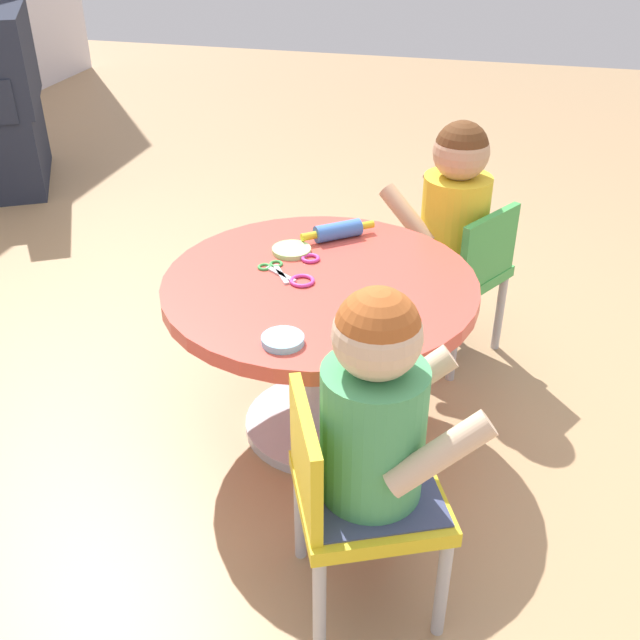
% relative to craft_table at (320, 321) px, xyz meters
% --- Properties ---
extents(ground_plane, '(10.00, 10.00, 0.00)m').
position_rel_craft_table_xyz_m(ground_plane, '(0.00, 0.00, -0.37)').
color(ground_plane, tan).
extents(craft_table, '(0.84, 0.84, 0.49)m').
position_rel_craft_table_xyz_m(craft_table, '(0.00, 0.00, 0.00)').
color(craft_table, silver).
rests_on(craft_table, ground).
extents(child_chair_left, '(0.40, 0.40, 0.54)m').
position_rel_craft_table_xyz_m(child_chair_left, '(-0.56, -0.21, -0.06)').
color(child_chair_left, '#B7B7BC').
rests_on(child_chair_left, ground).
extents(seated_child_left, '(0.39, 0.43, 0.51)m').
position_rel_craft_table_xyz_m(seated_child_left, '(-0.54, -0.25, 0.16)').
color(seated_child_left, '#3F4772').
rests_on(seated_child_left, ground).
extents(child_chair_right, '(0.41, 0.41, 0.54)m').
position_rel_craft_table_xyz_m(child_chair_right, '(0.50, -0.33, -0.06)').
color(child_chair_right, '#B7B7BC').
rests_on(child_chair_right, ground).
extents(seated_child_right, '(0.41, 0.43, 0.51)m').
position_rel_craft_table_xyz_m(seated_child_right, '(0.52, -0.30, 0.16)').
color(seated_child_right, '#3F4772').
rests_on(seated_child_right, ground).
extents(rolling_pin, '(0.16, 0.19, 0.05)m').
position_rel_craft_table_xyz_m(rolling_pin, '(0.26, 0.01, 0.15)').
color(rolling_pin, '#3F72CC').
rests_on(rolling_pin, craft_table).
extents(craft_scissors, '(0.13, 0.13, 0.01)m').
position_rel_craft_table_xyz_m(craft_scissors, '(0.02, 0.13, 0.13)').
color(craft_scissors, silver).
rests_on(craft_scissors, craft_table).
extents(playdough_blob_0, '(0.11, 0.11, 0.01)m').
position_rel_craft_table_xyz_m(playdough_blob_0, '(0.14, 0.12, 0.13)').
color(playdough_blob_0, '#B2E58C').
rests_on(playdough_blob_0, craft_table).
extents(playdough_blob_1, '(0.10, 0.10, 0.02)m').
position_rel_craft_table_xyz_m(playdough_blob_1, '(-0.32, 0.01, 0.14)').
color(playdough_blob_1, '#8CCCF2').
rests_on(playdough_blob_1, craft_table).
extents(cookie_cutter_0, '(0.05, 0.05, 0.01)m').
position_rel_craft_table_xyz_m(cookie_cutter_0, '(0.11, 0.05, 0.13)').
color(cookie_cutter_0, '#D83FA5').
rests_on(cookie_cutter_0, craft_table).
extents(cookie_cutter_1, '(0.07, 0.07, 0.01)m').
position_rel_craft_table_xyz_m(cookie_cutter_1, '(-0.02, 0.04, 0.13)').
color(cookie_cutter_1, '#D83FA5').
rests_on(cookie_cutter_1, craft_table).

